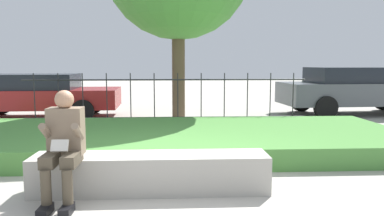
{
  "coord_description": "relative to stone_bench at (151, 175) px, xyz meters",
  "views": [
    {
      "loc": [
        0.15,
        -4.44,
        1.56
      ],
      "look_at": [
        0.57,
        3.45,
        0.61
      ],
      "focal_mm": 35.0,
      "sensor_mm": 36.0,
      "label": 1
    }
  ],
  "objects": [
    {
      "name": "car_parked_left",
      "position": [
        -3.59,
        6.39,
        0.48
      ],
      "size": [
        4.55,
        2.08,
        1.26
      ],
      "rotation": [
        0.0,
        0.0,
        0.04
      ],
      "color": "maroon",
      "rests_on": "ground_plane"
    },
    {
      "name": "stone_bench",
      "position": [
        0.0,
        0.0,
        0.0
      ],
      "size": [
        2.84,
        0.53,
        0.46
      ],
      "color": "#ADA89E",
      "rests_on": "ground_plane"
    },
    {
      "name": "grass_berm",
      "position": [
        0.12,
        2.35,
        -0.04
      ],
      "size": [
        8.7,
        3.3,
        0.34
      ],
      "color": "#4C893D",
      "rests_on": "ground_plane"
    },
    {
      "name": "ground_plane",
      "position": [
        0.12,
        0.0,
        -0.2
      ],
      "size": [
        60.0,
        60.0,
        0.0
      ],
      "primitive_type": "plane",
      "color": "#A8A399"
    },
    {
      "name": "car_parked_right",
      "position": [
        5.88,
        6.66,
        0.57
      ],
      "size": [
        4.73,
        2.13,
        1.43
      ],
      "rotation": [
        0.0,
        0.0,
        0.06
      ],
      "color": "#4C5156",
      "rests_on": "ground_plane"
    },
    {
      "name": "iron_fence",
      "position": [
        0.12,
        4.43,
        0.49
      ],
      "size": [
        6.7,
        0.03,
        1.33
      ],
      "color": "#232326",
      "rests_on": "ground_plane"
    },
    {
      "name": "person_seated_reader",
      "position": [
        -0.95,
        -0.3,
        0.48
      ],
      "size": [
        0.42,
        0.73,
        1.26
      ],
      "color": "black",
      "rests_on": "ground_plane"
    }
  ]
}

